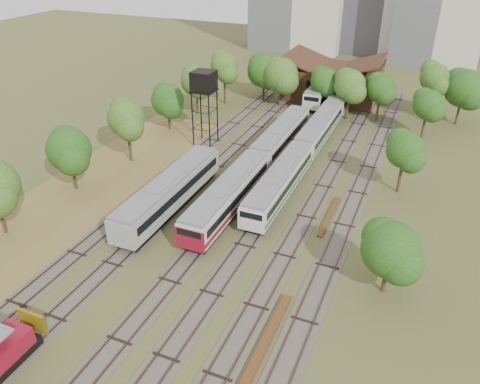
% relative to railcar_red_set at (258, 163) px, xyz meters
% --- Properties ---
extents(ground, '(240.00, 240.00, 0.00)m').
position_rel_railcar_red_set_xyz_m(ground, '(2.00, -24.13, -1.91)').
color(ground, '#475123').
rests_on(ground, ground).
extents(dry_grass_patch, '(14.00, 60.00, 0.04)m').
position_rel_railcar_red_set_xyz_m(dry_grass_patch, '(-16.00, -16.13, -1.89)').
color(dry_grass_patch, brown).
rests_on(dry_grass_patch, ground).
extents(tracks, '(24.60, 80.00, 0.19)m').
position_rel_railcar_red_set_xyz_m(tracks, '(1.33, 0.87, -1.87)').
color(tracks, '#4C473D').
rests_on(tracks, ground).
extents(railcar_red_set, '(2.93, 34.58, 3.62)m').
position_rel_railcar_red_set_xyz_m(railcar_red_set, '(0.00, 0.00, 0.00)').
color(railcar_red_set, black).
rests_on(railcar_red_set, ground).
extents(railcar_green_set, '(2.80, 52.08, 3.46)m').
position_rel_railcar_red_set_xyz_m(railcar_green_set, '(4.00, 13.81, -0.09)').
color(railcar_green_set, black).
rests_on(railcar_green_set, ground).
extents(railcar_rear, '(2.93, 16.08, 3.63)m').
position_rel_railcar_red_set_xyz_m(railcar_rear, '(0.00, 31.81, 0.00)').
color(railcar_rear, black).
rests_on(railcar_rear, ground).
extents(old_grey_coach, '(3.01, 18.00, 3.73)m').
position_rel_railcar_red_set_xyz_m(old_grey_coach, '(-6.00, -10.43, 0.12)').
color(old_grey_coach, black).
rests_on(old_grey_coach, ground).
extents(water_tower, '(2.96, 2.96, 10.25)m').
position_rel_railcar_red_set_xyz_m(water_tower, '(-10.45, 6.85, 6.72)').
color(water_tower, black).
rests_on(water_tower, ground).
extents(rail_pile_near, '(0.68, 10.19, 0.34)m').
position_rel_railcar_red_set_xyz_m(rail_pile_near, '(10.00, -24.08, -1.74)').
color(rail_pile_near, brown).
rests_on(rail_pile_near, ground).
extents(rail_pile_far, '(0.51, 8.19, 0.27)m').
position_rel_railcar_red_set_xyz_m(rail_pile_far, '(10.20, -5.46, -1.78)').
color(rail_pile_far, brown).
rests_on(rail_pile_far, ground).
extents(maintenance_shed, '(16.45, 11.55, 7.58)m').
position_rel_railcar_red_set_xyz_m(maintenance_shed, '(1.00, 33.85, 1.00)').
color(maintenance_shed, '#382014').
rests_on(maintenance_shed, ground).
extents(tree_band_left, '(6.81, 52.37, 8.52)m').
position_rel_railcar_red_set_xyz_m(tree_band_left, '(-17.80, -6.55, 3.45)').
color(tree_band_left, '#382616').
rests_on(tree_band_left, ground).
extents(tree_band_far, '(42.26, 10.22, 9.01)m').
position_rel_railcar_red_set_xyz_m(tree_band_far, '(2.46, 26.59, 3.61)').
color(tree_band_far, '#382616').
rests_on(tree_band_far, ground).
extents(tree_band_right, '(5.44, 40.27, 7.33)m').
position_rel_railcar_red_set_xyz_m(tree_band_right, '(16.91, 0.56, 2.86)').
color(tree_band_right, '#382616').
rests_on(tree_band_right, ground).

